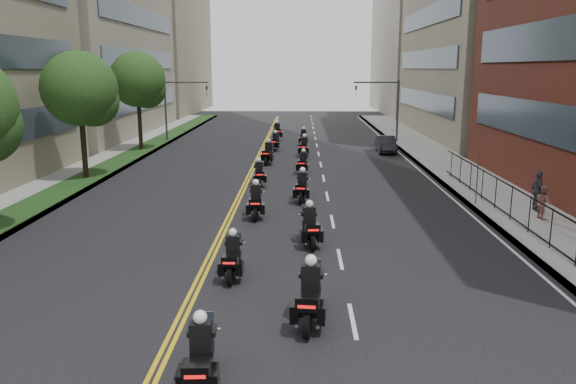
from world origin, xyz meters
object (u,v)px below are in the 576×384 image
object	(u,v)px
motorcycle_0	(201,360)
parked_sedan	(386,144)
motorcycle_3	(310,228)
motorcycle_11	(303,138)
motorcycle_1	(310,298)
pedestrian_c	(538,191)
motorcycle_7	(303,164)
motorcycle_6	(259,175)
motorcycle_8	(268,154)
motorcycle_9	(304,148)
motorcycle_10	(275,143)
motorcycle_5	(302,188)
pedestrian_b	(543,202)
motorcycle_2	(233,259)
motorcycle_12	(277,132)
motorcycle_4	(256,203)

from	to	relation	value
motorcycle_0	parked_sedan	world-z (taller)	motorcycle_0
motorcycle_3	motorcycle_11	world-z (taller)	motorcycle_3
motorcycle_1	pedestrian_c	size ratio (longest dim) A/B	1.35
motorcycle_1	motorcycle_7	distance (m)	21.79
motorcycle_6	motorcycle_8	distance (m)	7.45
motorcycle_9	motorcycle_10	world-z (taller)	motorcycle_9
motorcycle_7	motorcycle_11	size ratio (longest dim) A/B	0.99
motorcycle_9	motorcycle_10	distance (m)	3.98
motorcycle_3	motorcycle_5	size ratio (longest dim) A/B	1.00
motorcycle_8	pedestrian_b	bearing A→B (deg)	-41.59
pedestrian_c	parked_sedan	bearing A→B (deg)	10.63
motorcycle_9	motorcycle_11	bearing A→B (deg)	95.08
motorcycle_3	motorcycle_8	world-z (taller)	motorcycle_8
parked_sedan	motorcycle_2	bearing A→B (deg)	-106.52
motorcycle_8	motorcycle_12	xyz separation A→B (m)	(0.06, 13.64, 0.02)
motorcycle_5	motorcycle_11	world-z (taller)	motorcycle_5
motorcycle_5	motorcycle_9	bearing A→B (deg)	94.04
motorcycle_6	pedestrian_c	xyz separation A→B (m)	(13.38, -6.15, 0.45)
motorcycle_4	motorcycle_6	bearing A→B (deg)	90.75
motorcycle_0	motorcycle_6	size ratio (longest dim) A/B	1.08
motorcycle_10	motorcycle_1	bearing A→B (deg)	-79.71
pedestrian_c	motorcycle_12	bearing A→B (deg)	24.52
motorcycle_6	motorcycle_11	bearing A→B (deg)	73.47
motorcycle_0	motorcycle_9	size ratio (longest dim) A/B	1.00
motorcycle_4	motorcycle_10	bearing A→B (deg)	87.89
motorcycle_5	motorcycle_7	world-z (taller)	motorcycle_5
motorcycle_8	parked_sedan	world-z (taller)	motorcycle_8
motorcycle_0	motorcycle_10	xyz separation A→B (m)	(-0.01, 35.23, -0.03)
motorcycle_3	motorcycle_12	bearing A→B (deg)	87.81
pedestrian_b	motorcycle_9	bearing A→B (deg)	21.06
motorcycle_12	motorcycle_7	bearing A→B (deg)	-89.12
motorcycle_12	parked_sedan	distance (m)	11.99
motorcycle_12	motorcycle_8	bearing A→B (deg)	-97.27
motorcycle_8	motorcycle_11	bearing A→B (deg)	83.32
motorcycle_6	motorcycle_9	xyz separation A→B (m)	(2.66, 10.93, 0.05)
motorcycle_5	motorcycle_11	distance (m)	21.24
motorcycle_2	motorcycle_7	size ratio (longest dim) A/B	1.01
motorcycle_3	motorcycle_10	world-z (taller)	motorcycle_3
motorcycle_4	pedestrian_b	size ratio (longest dim) A/B	1.58
motorcycle_0	motorcycle_6	distance (m)	21.10
motorcycle_8	motorcycle_9	bearing A→B (deg)	61.37
motorcycle_9	motorcycle_12	world-z (taller)	motorcycle_12
motorcycle_12	pedestrian_b	distance (m)	31.40
motorcycle_8	pedestrian_b	size ratio (longest dim) A/B	1.61
motorcycle_9	pedestrian_c	xyz separation A→B (m)	(10.72, -17.08, 0.40)
motorcycle_10	pedestrian_b	world-z (taller)	motorcycle_10
motorcycle_0	motorcycle_4	size ratio (longest dim) A/B	1.00
motorcycle_7	pedestrian_b	world-z (taller)	pedestrian_b
motorcycle_2	motorcycle_7	bearing A→B (deg)	83.15
motorcycle_3	motorcycle_7	size ratio (longest dim) A/B	1.08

